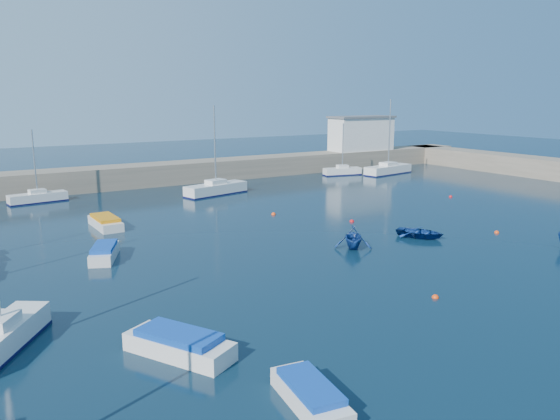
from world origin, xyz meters
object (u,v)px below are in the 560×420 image
sailboat_7 (342,171)px  motorboat_2 (105,222)px  sailboat_6 (216,189)px  dinghy_center (420,233)px  sailboat_5 (38,197)px  sailboat_8 (388,169)px  motorboat_3 (310,395)px  motorboat_0 (179,344)px  harbor_office (361,134)px  sailboat_1 (2,337)px  motorboat_1 (104,252)px  dinghy_left (353,237)px

sailboat_7 → motorboat_2: 39.19m
sailboat_6 → dinghy_center: (5.49, -25.81, -0.30)m
sailboat_5 → dinghy_center: 39.02m
sailboat_6 → motorboat_2: 17.52m
sailboat_8 → motorboat_3: bearing=125.1°
motorboat_0 → motorboat_3: 6.67m
harbor_office → sailboat_1: size_ratio=1.26×
motorboat_0 → motorboat_3: motorboat_0 is taller
sailboat_8 → motorboat_1: sailboat_8 is taller
motorboat_2 → dinghy_center: (20.20, -16.30, -0.09)m
sailboat_7 → motorboat_2: size_ratio=1.47×
motorboat_0 → motorboat_3: (2.52, -6.18, -0.07)m
harbor_office → dinghy_center: 43.99m
sailboat_5 → sailboat_1: bearing=161.9°
sailboat_5 → motorboat_2: size_ratio=1.55×
dinghy_center → dinghy_left: size_ratio=1.18×
sailboat_8 → motorboat_1: size_ratio=2.41×
sailboat_5 → motorboat_3: sailboat_5 is taller
motorboat_0 → sailboat_1: bearing=115.8°
harbor_office → motorboat_0: 66.03m
motorboat_0 → motorboat_1: bearing=57.8°
sailboat_7 → motorboat_2: bearing=123.5°
sailboat_6 → motorboat_1: sailboat_6 is taller
sailboat_5 → sailboat_8: size_ratio=0.72×
motorboat_2 → dinghy_center: size_ratio=1.33×
sailboat_6 → motorboat_3: size_ratio=2.38×
motorboat_1 → dinghy_left: (16.16, -6.79, 0.35)m
sailboat_5 → sailboat_8: (45.85, -3.21, 0.12)m
sailboat_5 → dinghy_left: size_ratio=2.43×
motorboat_0 → sailboat_5: bearing=60.8°
motorboat_1 → sailboat_6: bearing=70.9°
sailboat_1 → dinghy_left: bearing=45.0°
sailboat_7 → dinghy_left: sailboat_7 is taller
sailboat_6 → motorboat_3: (-15.50, -40.91, -0.24)m
sailboat_5 → sailboat_8: sailboat_8 is taller
motorboat_1 → sailboat_5: bearing=115.1°
sailboat_6 → dinghy_left: size_ratio=3.18×
sailboat_5 → motorboat_1: bearing=174.1°
sailboat_1 → motorboat_1: bearing=91.2°
sailboat_6 → motorboat_2: size_ratio=2.02×
motorboat_3 → dinghy_center: bearing=43.6°
motorboat_1 → motorboat_2: bearing=98.7°
sailboat_6 → motorboat_0: bearing=138.8°
harbor_office → dinghy_left: 47.56m
sailboat_1 → motorboat_0: size_ratio=1.55×
sailboat_5 → sailboat_8: 45.96m
motorboat_1 → dinghy_left: dinghy_left is taller
motorboat_0 → motorboat_2: bearing=53.6°
harbor_office → sailboat_5: harbor_office is taller
harbor_office → sailboat_7: harbor_office is taller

